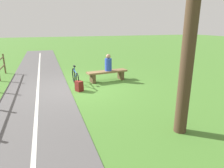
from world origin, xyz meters
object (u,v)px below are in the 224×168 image
Objects in this scene: bench at (107,74)px; tree_mid_field at (191,35)px; person_seated at (108,63)px; backpack at (79,86)px; bicycle at (75,77)px.

tree_mid_field is at bearing 86.66° from bench.
person_seated is 1.90× the size of backpack.
bicycle is at bearing -89.39° from backpack.
bicycle is 5.58m from tree_mid_field.
bench is at bearing -86.51° from tree_mid_field.
backpack is at bearing 0.01° from bicycle.
person_seated is at bearing -87.19° from tree_mid_field.
tree_mid_field is (-0.31, 5.11, 2.01)m from bench.
backpack is 4.90m from tree_mid_field.
person_seated is at bearing 97.85° from bicycle.
tree_mid_field reaches higher than bicycle.
bench is at bearing 0.00° from person_seated.
person_seated is 0.47× the size of bicycle.
bicycle is 0.89m from backpack.
bench reaches higher than backpack.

